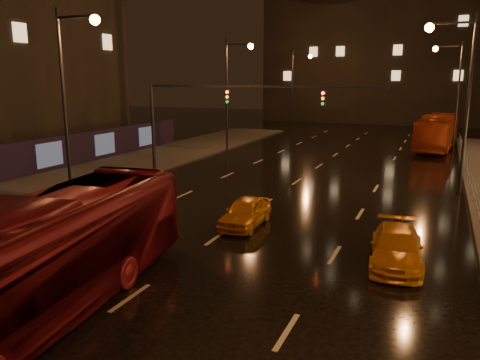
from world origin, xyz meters
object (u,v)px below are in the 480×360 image
object	(u,v)px
bus_curb	(437,132)
taxi_near	(245,212)
taxi_far	(397,247)
bus_red	(37,260)

from	to	relation	value
bus_curb	taxi_near	distance (m)	30.26
bus_curb	taxi_far	xyz separation A→B (m)	(-0.89, -31.28, -0.99)
bus_red	bus_curb	xyz separation A→B (m)	(9.60, 39.28, -0.10)
bus_curb	taxi_far	size ratio (longest dim) A/B	2.68
bus_red	taxi_near	distance (m)	10.25
taxi_far	taxi_near	bearing A→B (deg)	158.34
bus_red	bus_curb	bearing A→B (deg)	69.68
taxi_near	bus_curb	bearing A→B (deg)	73.30
bus_curb	taxi_far	world-z (taller)	bus_curb
bus_red	taxi_near	world-z (taller)	bus_red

